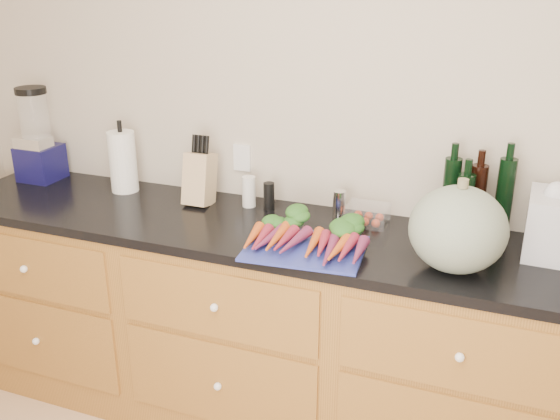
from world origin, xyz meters
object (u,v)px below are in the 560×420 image
at_px(blender_appliance, 37,140).
at_px(knife_block, 200,179).
at_px(paper_towel, 123,162).
at_px(tomato_box, 367,215).
at_px(cutting_board, 305,249).
at_px(carrots, 309,236).
at_px(squash, 458,229).

bearing_deg(blender_appliance, knife_block, -1.14).
height_order(paper_towel, knife_block, paper_towel).
xyz_separation_m(knife_block, tomato_box, (0.74, 0.03, -0.07)).
height_order(cutting_board, carrots, carrots).
bearing_deg(carrots, squash, -0.61).
xyz_separation_m(paper_towel, tomato_box, (1.15, 0.01, -0.10)).
relative_size(blender_appliance, paper_towel, 1.61).
distance_m(cutting_board, squash, 0.55).
bearing_deg(paper_towel, tomato_box, 0.50).
relative_size(cutting_board, blender_appliance, 0.96).
distance_m(carrots, tomato_box, 0.33).
xyz_separation_m(squash, paper_towel, (-1.53, 0.28, -0.01)).
xyz_separation_m(squash, tomato_box, (-0.38, 0.29, -0.11)).
xyz_separation_m(cutting_board, squash, (0.53, 0.04, 0.14)).
distance_m(blender_appliance, knife_block, 0.89).
bearing_deg(tomato_box, cutting_board, -115.01).
relative_size(blender_appliance, knife_block, 2.00).
xyz_separation_m(blender_appliance, paper_towel, (0.48, 0.00, -0.06)).
bearing_deg(carrots, cutting_board, -90.00).
bearing_deg(paper_towel, carrots, -15.52).
relative_size(squash, blender_appliance, 0.74).
xyz_separation_m(blender_appliance, knife_block, (0.88, -0.02, -0.08)).
distance_m(squash, blender_appliance, 2.02).
height_order(squash, knife_block, squash).
distance_m(cutting_board, paper_towel, 1.05).
bearing_deg(blender_appliance, tomato_box, 0.44).
xyz_separation_m(paper_towel, knife_block, (0.41, -0.02, -0.03)).
distance_m(squash, paper_towel, 1.55).
relative_size(squash, tomato_box, 1.98).
bearing_deg(knife_block, carrots, -23.48).
bearing_deg(carrots, tomato_box, 61.73).
bearing_deg(knife_block, cutting_board, -26.95).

